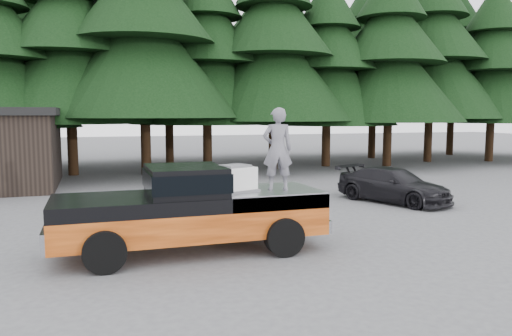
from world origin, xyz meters
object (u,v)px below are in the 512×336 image
object	(u,v)px
pickup_truck	(190,222)
man_on_bed	(278,149)
parked_car	(393,185)
air_compressor	(235,180)

from	to	relation	value
pickup_truck	man_on_bed	distance (m)	2.54
pickup_truck	parked_car	world-z (taller)	pickup_truck
pickup_truck	parked_car	size ratio (longest dim) A/B	1.45
man_on_bed	parked_car	size ratio (longest dim) A/B	0.45
pickup_truck	man_on_bed	xyz separation A→B (m)	(1.96, -0.24, 1.60)
air_compressor	parked_car	world-z (taller)	air_compressor
air_compressor	man_on_bed	size ratio (longest dim) A/B	0.41
pickup_truck	parked_car	bearing A→B (deg)	27.10
parked_car	pickup_truck	bearing A→B (deg)	-175.40
air_compressor	pickup_truck	bearing A→B (deg)	150.50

